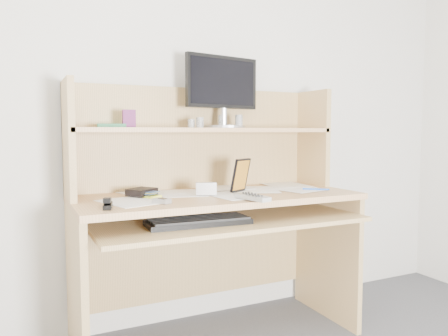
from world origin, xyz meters
name	(u,v)px	position (x,y,z in m)	size (l,w,h in m)	color
back_wall	(194,98)	(0.00, 1.80, 1.25)	(3.60, 0.04, 2.50)	silver
desk	(211,203)	(0.00, 1.56, 0.69)	(1.40, 0.70, 1.30)	tan
paper_clutter	(218,194)	(0.00, 1.48, 0.75)	(1.32, 0.54, 0.01)	white
keyboard	(198,221)	(-0.18, 1.29, 0.67)	(0.47, 0.19, 0.03)	black
tv_remote	(252,197)	(0.05, 1.22, 0.77)	(0.05, 0.19, 0.02)	#9A9A95
flip_phone	(162,200)	(-0.34, 1.32, 0.77)	(0.04, 0.08, 0.02)	#A5A5A7
stapler	(108,202)	(-0.57, 1.31, 0.77)	(0.03, 0.12, 0.04)	black
wallet	(142,192)	(-0.36, 1.57, 0.77)	(0.13, 0.10, 0.03)	black
sticky_note_pad	(151,196)	(-0.33, 1.52, 0.76)	(0.08, 0.08, 0.01)	yellow
digital_camera	(206,189)	(-0.08, 1.45, 0.79)	(0.10, 0.04, 0.06)	#B2B2B5
game_case	(241,175)	(0.12, 1.47, 0.84)	(0.12, 0.01, 0.17)	black
blue_pen	(316,189)	(0.52, 1.36, 0.76)	(0.01, 0.01, 0.14)	blue
card_box	(129,119)	(-0.41, 1.61, 1.12)	(0.06, 0.02, 0.09)	maroon
shelf_book	(111,126)	(-0.48, 1.69, 1.09)	(0.13, 0.18, 0.02)	#368844
chip_stack_a	(200,123)	(-0.05, 1.58, 1.11)	(0.04, 0.04, 0.05)	black
chip_stack_b	(222,122)	(0.11, 1.65, 1.12)	(0.04, 0.04, 0.07)	silver
chip_stack_c	(191,124)	(-0.09, 1.61, 1.10)	(0.04, 0.04, 0.04)	black
chip_stack_d	(239,121)	(0.18, 1.59, 1.12)	(0.04, 0.04, 0.07)	silver
monitor	(223,90)	(0.11, 1.65, 1.29)	(0.44, 0.22, 0.38)	#A7A7AC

